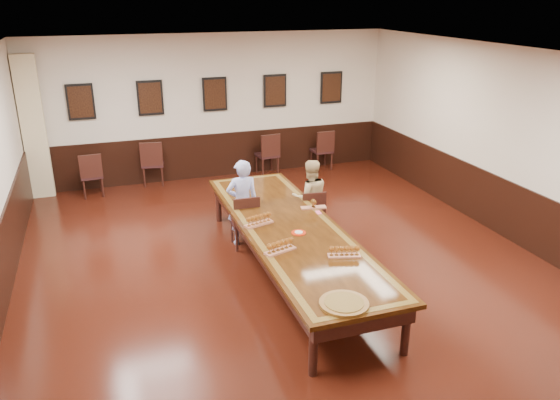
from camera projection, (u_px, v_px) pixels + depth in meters
name	position (u px, v px, depth m)	size (l,w,h in m)	color
floor	(291.00, 273.00, 8.32)	(8.00, 10.00, 0.02)	black
ceiling	(292.00, 56.00, 7.18)	(8.00, 10.00, 0.02)	white
wall_back	(215.00, 107.00, 12.18)	(8.00, 0.02, 3.20)	beige
wall_right	(520.00, 148.00, 8.96)	(0.02, 10.00, 3.20)	beige
chair_man	(244.00, 220.00, 9.04)	(0.43, 0.47, 0.92)	black
chair_woman	(311.00, 213.00, 9.40)	(0.41, 0.44, 0.87)	black
spare_chair_a	(91.00, 174.00, 11.31)	(0.44, 0.48, 0.94)	black
spare_chair_b	(153.00, 162.00, 11.98)	(0.47, 0.51, 1.01)	black
spare_chair_c	(267.00, 153.00, 12.67)	(0.46, 0.51, 0.99)	black
spare_chair_d	(322.00, 149.00, 13.07)	(0.45, 0.49, 0.96)	black
person_man	(242.00, 203.00, 9.03)	(0.54, 0.35, 1.47)	#5464D2
person_woman	(310.00, 198.00, 9.40)	(0.68, 0.53, 1.36)	#CDB480
pink_phone	(319.00, 213.00, 8.57)	(0.07, 0.14, 0.01)	#F65280
curtain	(34.00, 128.00, 10.93)	(0.45, 0.18, 2.90)	beige
wainscoting	(291.00, 243.00, 8.14)	(8.00, 10.00, 1.00)	black
conference_table	(291.00, 236.00, 8.10)	(1.40, 5.00, 0.76)	black
posters	(215.00, 94.00, 12.01)	(6.14, 0.04, 0.74)	black
flight_a	(259.00, 220.00, 8.10)	(0.48, 0.27, 0.17)	#A25E43
flight_b	(314.00, 204.00, 8.73)	(0.42, 0.19, 0.15)	#A25E43
flight_c	(280.00, 247.00, 7.26)	(0.47, 0.26, 0.17)	#A25E43
flight_d	(344.00, 252.00, 7.12)	(0.45, 0.25, 0.16)	#A25E43
red_plate_grp	(299.00, 233.00, 7.83)	(0.21, 0.21, 0.03)	red
carved_platter	(344.00, 303.00, 6.03)	(0.64, 0.64, 0.04)	#573411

